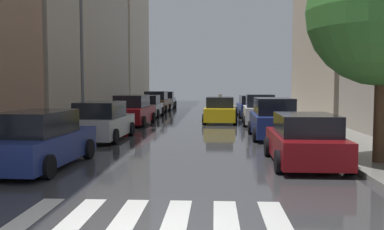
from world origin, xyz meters
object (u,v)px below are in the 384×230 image
(parked_car_left_third, at_px, (133,111))
(parked_car_left_fifth, at_px, (156,102))
(parked_car_left_second, at_px, (102,122))
(taxi_midroad, at_px, (220,110))
(parked_car_right_nearest, at_px, (305,141))
(parked_car_left_nearest, at_px, (40,141))
(parked_car_right_second, at_px, (273,120))
(lamp_post_left, at_px, (82,46))
(parked_car_left_fourth, at_px, (148,107))
(parked_car_right_fourth, at_px, (251,107))
(parked_car_left_sixth, at_px, (165,100))
(parked_car_right_third, at_px, (259,111))
(street_tree_right, at_px, (384,10))

(parked_car_left_third, xyz_separation_m, parked_car_left_fifth, (-0.22, 11.93, 0.01))
(parked_car_left_second, bearing_deg, taxi_midroad, -30.37)
(parked_car_left_third, height_order, parked_car_right_nearest, parked_car_left_third)
(parked_car_left_nearest, height_order, parked_car_right_second, parked_car_right_second)
(parked_car_left_fifth, relative_size, parked_car_right_nearest, 0.98)
(lamp_post_left, bearing_deg, parked_car_right_nearest, -41.79)
(parked_car_left_fourth, relative_size, lamp_post_left, 0.55)
(parked_car_left_nearest, height_order, parked_car_right_nearest, parked_car_left_nearest)
(lamp_post_left, bearing_deg, parked_car_left_fourth, 80.20)
(parked_car_left_nearest, xyz_separation_m, parked_car_right_fourth, (7.75, 19.38, -0.03))
(parked_car_left_third, xyz_separation_m, parked_car_left_sixth, (-0.19, 18.22, -0.06))
(parked_car_right_third, distance_m, taxi_midroad, 2.69)
(parked_car_left_second, height_order, parked_car_right_nearest, parked_car_left_second)
(parked_car_left_fourth, xyz_separation_m, parked_car_right_third, (7.61, -6.01, 0.09))
(parked_car_left_third, xyz_separation_m, parked_car_right_third, (7.50, 0.29, 0.02))
(parked_car_right_nearest, relative_size, parked_car_right_fourth, 0.91)
(parked_car_right_second, bearing_deg, parked_car_right_nearest, -178.70)
(parked_car_right_second, bearing_deg, taxi_midroad, 17.11)
(parked_car_left_nearest, relative_size, lamp_post_left, 0.64)
(taxi_midroad, relative_size, lamp_post_left, 0.61)
(parked_car_left_nearest, bearing_deg, parked_car_left_fifth, 2.73)
(parked_car_right_fourth, xyz_separation_m, lamp_post_left, (-9.36, -10.11, 3.59))
(parked_car_right_second, xyz_separation_m, lamp_post_left, (-9.32, 2.15, 3.50))
(parked_car_left_second, bearing_deg, parked_car_right_nearest, -123.48)
(parked_car_left_third, bearing_deg, parked_car_left_fourth, 3.64)
(parked_car_right_nearest, bearing_deg, street_tree_right, -96.35)
(parked_car_left_nearest, xyz_separation_m, parked_car_left_fifth, (0.01, 24.91, 0.05))
(parked_car_left_nearest, bearing_deg, lamp_post_left, 12.62)
(parked_car_left_third, relative_size, street_tree_right, 0.69)
(parked_car_left_nearest, height_order, parked_car_right_fourth, parked_car_left_nearest)
(parked_car_left_fourth, distance_m, parked_car_right_fourth, 7.63)
(parked_car_left_second, relative_size, parked_car_right_third, 1.10)
(parked_car_right_nearest, bearing_deg, parked_car_left_second, 55.65)
(parked_car_left_nearest, height_order, parked_car_left_fifth, parked_car_left_fifth)
(parked_car_left_nearest, xyz_separation_m, parked_car_right_third, (7.73, 13.28, 0.06))
(parked_car_left_nearest, xyz_separation_m, parked_car_left_second, (0.15, 6.25, 0.00))
(parked_car_right_nearest, bearing_deg, parked_car_right_third, 1.17)
(parked_car_left_third, distance_m, lamp_post_left, 5.43)
(parked_car_right_third, bearing_deg, parked_car_right_nearest, -177.50)
(parked_car_right_second, bearing_deg, parked_car_left_sixth, 18.08)
(parked_car_right_third, height_order, street_tree_right, street_tree_right)
(parked_car_left_fifth, height_order, parked_car_right_nearest, parked_car_left_fifth)
(parked_car_left_second, distance_m, parked_car_right_fourth, 15.17)
(parked_car_left_nearest, distance_m, street_tree_right, 10.61)
(parked_car_right_fourth, bearing_deg, parked_car_left_third, 129.20)
(parked_car_left_fifth, relative_size, parked_car_right_second, 0.98)
(parked_car_left_fifth, xyz_separation_m, street_tree_right, (9.89, -24.32, 3.71))
(parked_car_left_sixth, bearing_deg, parked_car_right_second, -163.91)
(parked_car_right_fourth, relative_size, lamp_post_left, 0.64)
(parked_car_left_sixth, bearing_deg, parked_car_left_third, 179.03)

